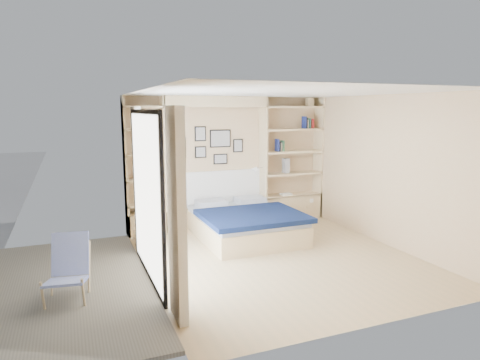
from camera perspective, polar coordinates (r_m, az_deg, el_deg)
name	(u,v)px	position (r m, az deg, el deg)	size (l,w,h in m)	color
ground	(278,258)	(6.71, 5.12, -10.30)	(4.50, 4.50, 0.00)	tan
room_shell	(221,176)	(7.66, -2.53, 0.52)	(4.50, 4.50, 4.50)	tan
bed	(245,222)	(7.64, 0.63, -5.65)	(1.70, 2.09, 1.07)	tan
photo_gallery	(205,144)	(8.24, -4.63, 4.82)	(1.48, 0.02, 0.82)	black
reading_lamps	(217,171)	(8.13, -3.09, 1.21)	(1.92, 0.12, 0.15)	silver
shelf_decor	(281,138)	(8.67, 5.47, 5.61)	(3.54, 0.23, 2.03)	navy
deck	(17,296)	(6.09, -27.64, -13.49)	(3.20, 4.00, 0.05)	#756A56
deck_chair	(68,268)	(5.65, -21.93, -10.88)	(0.58, 0.83, 0.77)	tan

